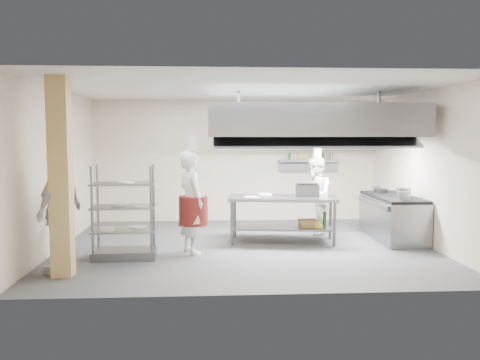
{
  "coord_description": "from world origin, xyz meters",
  "views": [
    {
      "loc": [
        -0.7,
        -9.6,
        2.12
      ],
      "look_at": [
        -0.09,
        0.2,
        1.26
      ],
      "focal_mm": 38.0,
      "sensor_mm": 36.0,
      "label": 1
    }
  ],
  "objects": [
    {
      "name": "hood_strip_a",
      "position": [
        0.4,
        0.4,
        2.08
      ],
      "size": [
        1.6,
        0.12,
        0.04
      ],
      "primitive_type": "cube",
      "color": "white",
      "rests_on": "exhaust_hood"
    },
    {
      "name": "hood_strip_b",
      "position": [
        2.2,
        0.4,
        2.08
      ],
      "size": [
        1.6,
        0.12,
        0.04
      ],
      "primitive_type": "cube",
      "color": "white",
      "rests_on": "exhaust_hood"
    },
    {
      "name": "cooking_range",
      "position": [
        3.08,
        0.5,
        0.42
      ],
      "size": [
        0.8,
        2.0,
        0.84
      ],
      "primitive_type": "cube",
      "color": "gray",
      "rests_on": "floor"
    },
    {
      "name": "plate_stack",
      "position": [
        -2.16,
        -0.81,
        0.52
      ],
      "size": [
        0.28,
        0.28,
        0.05
      ],
      "primitive_type": "cylinder",
      "color": "white",
      "rests_on": "pass_rack"
    },
    {
      "name": "column",
      "position": [
        -2.9,
        -1.9,
        1.5
      ],
      "size": [
        0.3,
        0.3,
        3.0
      ],
      "primitive_type": "cube",
      "color": "tan",
      "rests_on": "floor"
    },
    {
      "name": "stockpot",
      "position": [
        3.14,
        0.1,
        1.0
      ],
      "size": [
        0.29,
        0.29,
        0.2
      ],
      "primitive_type": "cylinder",
      "color": "gray",
      "rests_on": "range_top"
    },
    {
      "name": "chef_line",
      "position": [
        1.6,
        1.09,
        0.84
      ],
      "size": [
        0.72,
        0.88,
        1.67
      ],
      "primitive_type": "imported",
      "rotation": [
        0.0,
        0.0,
        -1.69
      ],
      "color": "silver",
      "rests_on": "floor"
    },
    {
      "name": "pass_rack",
      "position": [
        -2.16,
        -0.81,
        0.81
      ],
      "size": [
        1.09,
        0.66,
        1.61
      ],
      "primitive_type": null,
      "rotation": [
        0.0,
        0.0,
        0.03
      ],
      "color": "slate",
      "rests_on": "floor"
    },
    {
      "name": "chef_head",
      "position": [
        -1.01,
        -0.52,
        0.93
      ],
      "size": [
        0.7,
        0.8,
        1.85
      ],
      "primitive_type": "imported",
      "rotation": [
        0.0,
        0.0,
        2.04
      ],
      "color": "silver",
      "rests_on": "floor"
    },
    {
      "name": "wall_shelf",
      "position": [
        1.8,
        2.84,
        1.5
      ],
      "size": [
        1.5,
        0.28,
        0.04
      ],
      "primitive_type": "cube",
      "color": "gray",
      "rests_on": "wall_back"
    },
    {
      "name": "island",
      "position": [
        0.78,
        0.37,
        0.46
      ],
      "size": [
        2.23,
        1.16,
        0.91
      ],
      "primitive_type": null,
      "rotation": [
        0.0,
        0.0,
        -0.13
      ],
      "color": "gray",
      "rests_on": "floor"
    },
    {
      "name": "wicker_basket",
      "position": [
        1.27,
        0.21,
        0.4
      ],
      "size": [
        0.36,
        0.26,
        0.15
      ],
      "primitive_type": "cube",
      "rotation": [
        0.0,
        0.0,
        0.05
      ],
      "color": "#8F5F39",
      "rests_on": "island_undershelf"
    },
    {
      "name": "range_top",
      "position": [
        3.08,
        0.5,
        0.87
      ],
      "size": [
        0.78,
        1.96,
        0.06
      ],
      "primitive_type": "cube",
      "color": "black",
      "rests_on": "cooking_range"
    },
    {
      "name": "exhaust_hood",
      "position": [
        1.3,
        0.4,
        2.4
      ],
      "size": [
        4.0,
        2.5,
        0.6
      ],
      "primitive_type": "cube",
      "color": "gray",
      "rests_on": "ceiling"
    },
    {
      "name": "floor",
      "position": [
        0.0,
        0.0,
        0.0
      ],
      "size": [
        7.0,
        7.0,
        0.0
      ],
      "primitive_type": "plane",
      "color": "#343436",
      "rests_on": "ground"
    },
    {
      "name": "island_worktop",
      "position": [
        0.78,
        0.37,
        0.88
      ],
      "size": [
        2.23,
        1.16,
        0.06
      ],
      "primitive_type": "cube",
      "rotation": [
        0.0,
        0.0,
        -0.13
      ],
      "color": "gray",
      "rests_on": "island"
    },
    {
      "name": "wall_back",
      "position": [
        0.0,
        3.0,
        1.5
      ],
      "size": [
        7.0,
        0.0,
        7.0
      ],
      "primitive_type": "plane",
      "rotation": [
        1.57,
        0.0,
        0.0
      ],
      "color": "#C1B09A",
      "rests_on": "ground"
    },
    {
      "name": "griddle",
      "position": [
        1.29,
        0.49,
        1.03
      ],
      "size": [
        0.52,
        0.44,
        0.23
      ],
      "primitive_type": "cube",
      "rotation": [
        0.0,
        0.0,
        -0.15
      ],
      "color": "slate",
      "rests_on": "island_worktop"
    },
    {
      "name": "chef_plating",
      "position": [
        -3.0,
        -1.66,
        0.95
      ],
      "size": [
        0.74,
        1.2,
        1.9
      ],
      "primitive_type": "imported",
      "rotation": [
        0.0,
        0.0,
        -1.84
      ],
      "color": "silver",
      "rests_on": "floor"
    },
    {
      "name": "island_undershelf",
      "position": [
        0.78,
        0.37,
        0.3
      ],
      "size": [
        2.05,
        1.05,
        0.04
      ],
      "primitive_type": "cube",
      "rotation": [
        0.0,
        0.0,
        -0.13
      ],
      "color": "slate",
      "rests_on": "island"
    },
    {
      "name": "ceiling",
      "position": [
        0.0,
        0.0,
        3.0
      ],
      "size": [
        7.0,
        7.0,
        0.0
      ],
      "primitive_type": "plane",
      "rotation": [
        3.14,
        0.0,
        0.0
      ],
      "color": "silver",
      "rests_on": "wall_back"
    },
    {
      "name": "wall_left",
      "position": [
        -3.5,
        0.0,
        1.5
      ],
      "size": [
        0.0,
        6.0,
        6.0
      ],
      "primitive_type": "plane",
      "rotation": [
        1.57,
        0.0,
        1.57
      ],
      "color": "#C1B09A",
      "rests_on": "ground"
    },
    {
      "name": "wall_right",
      "position": [
        3.5,
        0.0,
        1.5
      ],
      "size": [
        0.0,
        6.0,
        6.0
      ],
      "primitive_type": "plane",
      "rotation": [
        1.57,
        0.0,
        -1.57
      ],
      "color": "#C1B09A",
      "rests_on": "ground"
    }
  ]
}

